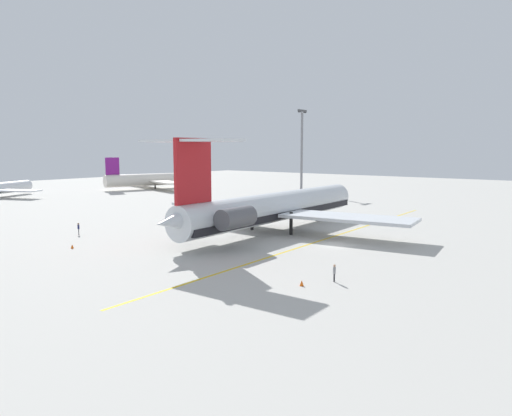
% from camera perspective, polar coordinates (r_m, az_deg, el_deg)
% --- Properties ---
extents(ground, '(317.92, 317.92, 0.00)m').
position_cam_1_polar(ground, '(64.47, 9.46, -4.42)').
color(ground, '#B7B5AD').
extents(main_jetliner, '(48.51, 43.13, 14.14)m').
position_cam_1_polar(main_jetliner, '(72.80, 1.85, 0.07)').
color(main_jetliner, silver).
rests_on(main_jetliner, ground).
extents(airliner_mid_right, '(33.58, 33.62, 10.21)m').
position_cam_1_polar(airliner_mid_right, '(157.00, -11.75, 3.41)').
color(airliner_mid_right, silver).
rests_on(airliner_mid_right, ground).
extents(ground_crew_near_nose, '(0.45, 0.29, 1.79)m').
position_cam_1_polar(ground_crew_near_nose, '(101.71, -2.34, 0.54)').
color(ground_crew_near_nose, black).
rests_on(ground_crew_near_nose, ground).
extents(ground_crew_near_tail, '(0.33, 0.34, 1.73)m').
position_cam_1_polar(ground_crew_near_tail, '(46.73, 9.42, -7.48)').
color(ground_crew_near_tail, black).
rests_on(ground_crew_near_tail, ground).
extents(ground_crew_portside, '(0.28, 0.40, 1.78)m').
position_cam_1_polar(ground_crew_portside, '(75.84, -20.60, -2.19)').
color(ground_crew_portside, black).
rests_on(ground_crew_portside, ground).
extents(ground_crew_starboard, '(0.37, 0.28, 1.70)m').
position_cam_1_polar(ground_crew_starboard, '(102.24, 1.38, 0.55)').
color(ground_crew_starboard, black).
rests_on(ground_crew_starboard, ground).
extents(safety_cone_nose, '(0.40, 0.40, 0.55)m').
position_cam_1_polar(safety_cone_nose, '(65.88, -21.26, -4.32)').
color(safety_cone_nose, '#EA590F').
rests_on(safety_cone_nose, ground).
extents(safety_cone_wingtip, '(0.40, 0.40, 0.55)m').
position_cam_1_polar(safety_cone_wingtip, '(45.23, 5.53, -8.98)').
color(safety_cone_wingtip, '#EA590F').
rests_on(safety_cone_wingtip, ground).
extents(taxiway_centreline, '(77.38, 2.47, 0.01)m').
position_cam_1_polar(taxiway_centreline, '(69.49, 8.82, -3.57)').
color(taxiway_centreline, gold).
rests_on(taxiway_centreline, ground).
extents(light_mast, '(4.00, 0.70, 24.13)m').
position_cam_1_polar(light_mast, '(140.65, 5.53, 7.29)').
color(light_mast, slate).
rests_on(light_mast, ground).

